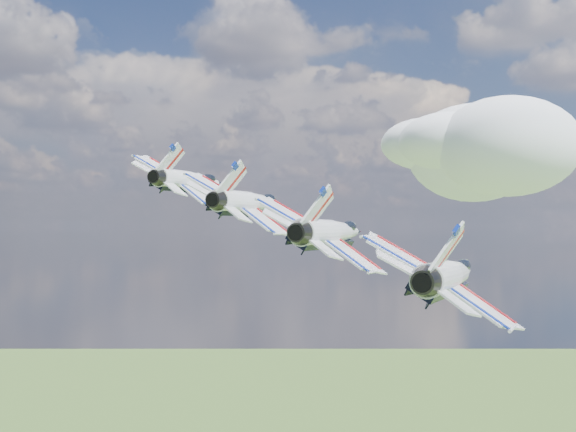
% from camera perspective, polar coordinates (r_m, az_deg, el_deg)
% --- Properties ---
extents(cloud_far, '(69.38, 54.51, 27.25)m').
position_cam_1_polar(cloud_far, '(262.39, 12.04, 4.94)').
color(cloud_far, white).
extents(jet_0, '(13.68, 16.68, 8.91)m').
position_cam_1_polar(jet_0, '(81.51, -6.89, 2.51)').
color(jet_0, white).
extents(jet_1, '(13.68, 16.68, 8.91)m').
position_cam_1_polar(jet_1, '(70.12, -2.66, 0.97)').
color(jet_1, white).
extents(jet_2, '(13.68, 16.68, 8.91)m').
position_cam_1_polar(jet_2, '(59.34, 3.14, -1.15)').
color(jet_2, white).
extents(jet_3, '(13.68, 16.68, 8.91)m').
position_cam_1_polar(jet_3, '(49.53, 11.40, -4.14)').
color(jet_3, white).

